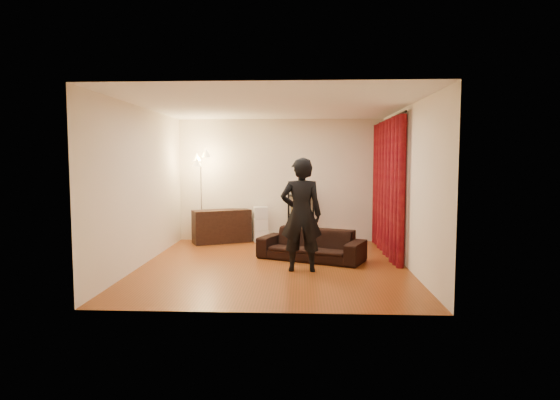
{
  "coord_description": "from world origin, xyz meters",
  "views": [
    {
      "loc": [
        0.48,
        -7.88,
        1.8
      ],
      "look_at": [
        0.1,
        0.3,
        1.1
      ],
      "focal_mm": 30.0,
      "sensor_mm": 36.0,
      "label": 1
    }
  ],
  "objects_px": {
    "media_cabinet": "(222,226)",
    "sofa": "(311,245)",
    "person": "(301,215)",
    "floor_lamp": "(201,198)",
    "storage_boxes": "(261,224)",
    "wire_shelf": "(301,215)"
  },
  "relations": [
    {
      "from": "sofa",
      "to": "storage_boxes",
      "type": "height_order",
      "value": "storage_boxes"
    },
    {
      "from": "sofa",
      "to": "media_cabinet",
      "type": "distance_m",
      "value": 2.55
    },
    {
      "from": "person",
      "to": "storage_boxes",
      "type": "bearing_deg",
      "value": -73.57
    },
    {
      "from": "media_cabinet",
      "to": "floor_lamp",
      "type": "bearing_deg",
      "value": 178.83
    },
    {
      "from": "wire_shelf",
      "to": "storage_boxes",
      "type": "bearing_deg",
      "value": 177.88
    },
    {
      "from": "sofa",
      "to": "wire_shelf",
      "type": "relative_size",
      "value": 1.58
    },
    {
      "from": "floor_lamp",
      "to": "storage_boxes",
      "type": "bearing_deg",
      "value": 14.12
    },
    {
      "from": "sofa",
      "to": "storage_boxes",
      "type": "bearing_deg",
      "value": 143.7
    },
    {
      "from": "sofa",
      "to": "wire_shelf",
      "type": "xyz_separation_m",
      "value": [
        -0.19,
        1.78,
        0.32
      ]
    },
    {
      "from": "storage_boxes",
      "to": "sofa",
      "type": "bearing_deg",
      "value": -59.39
    },
    {
      "from": "person",
      "to": "media_cabinet",
      "type": "relative_size",
      "value": 1.49
    },
    {
      "from": "storage_boxes",
      "to": "floor_lamp",
      "type": "distance_m",
      "value": 1.42
    },
    {
      "from": "person",
      "to": "wire_shelf",
      "type": "bearing_deg",
      "value": -91.79
    },
    {
      "from": "media_cabinet",
      "to": "sofa",
      "type": "bearing_deg",
      "value": -66.01
    },
    {
      "from": "floor_lamp",
      "to": "sofa",
      "type": "bearing_deg",
      "value": -32.88
    },
    {
      "from": "sofa",
      "to": "person",
      "type": "xyz_separation_m",
      "value": [
        -0.18,
        -0.87,
        0.65
      ]
    },
    {
      "from": "person",
      "to": "wire_shelf",
      "type": "height_order",
      "value": "person"
    },
    {
      "from": "sofa",
      "to": "media_cabinet",
      "type": "height_order",
      "value": "media_cabinet"
    },
    {
      "from": "media_cabinet",
      "to": "storage_boxes",
      "type": "height_order",
      "value": "storage_boxes"
    },
    {
      "from": "media_cabinet",
      "to": "wire_shelf",
      "type": "height_order",
      "value": "wire_shelf"
    },
    {
      "from": "sofa",
      "to": "floor_lamp",
      "type": "distance_m",
      "value": 2.85
    },
    {
      "from": "sofa",
      "to": "wire_shelf",
      "type": "distance_m",
      "value": 1.82
    }
  ]
}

